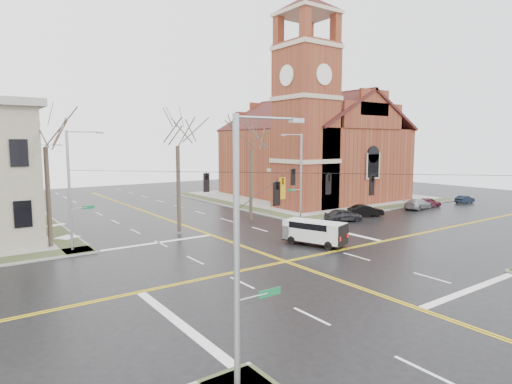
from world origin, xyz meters
TOP-DOWN VIEW (x-y plane):
  - ground at (0.00, 0.00)m, footprint 120.00×120.00m
  - sidewalks at (0.00, 0.00)m, footprint 80.00×80.00m
  - road_markings at (0.00, 0.00)m, footprint 100.00×100.00m
  - church at (24.76, 24.78)m, footprint 24.28×27.48m
  - signal_pole_ne at (11.32, 11.50)m, footprint 2.75×0.22m
  - signal_pole_nw at (-11.32, 11.50)m, footprint 2.75×0.22m
  - signal_pole_sw at (-11.32, -11.50)m, footprint 2.75×0.22m
  - span_wires at (0.00, 0.00)m, footprint 23.02×23.02m
  - traffic_signals at (-0.00, -0.67)m, footprint 8.21×8.26m
  - streetlight_north_a at (-10.65, 28.00)m, footprint 2.30×0.20m
  - streetlight_north_b at (-10.65, 48.00)m, footprint 2.30×0.20m
  - cargo_van at (4.97, 2.65)m, footprint 3.54×5.37m
  - parked_car_a at (14.54, 8.22)m, footprint 4.27×2.88m
  - parked_car_b at (18.86, 8.90)m, footprint 4.21×2.79m
  - parked_car_c at (28.36, 8.63)m, footprint 4.67×2.25m
  - parked_car_d at (30.77, 8.81)m, footprint 3.85×1.92m
  - parked_car_e at (38.20, 8.05)m, footprint 3.21×1.22m
  - tree_nw_far at (-12.61, 13.69)m, footprint 4.00×4.00m
  - tree_nw_near at (-1.97, 12.90)m, footprint 4.00×4.00m
  - tree_ne at (6.68, 13.90)m, footprint 4.00×4.00m

SIDE VIEW (x-z plane):
  - ground at x=0.00m, z-range 0.00..0.00m
  - road_markings at x=0.00m, z-range 0.00..0.01m
  - sidewalks at x=0.00m, z-range -0.01..0.16m
  - parked_car_e at x=38.20m, z-range 0.00..1.05m
  - parked_car_d at x=30.77m, z-range 0.00..1.26m
  - parked_car_c at x=28.36m, z-range 0.00..1.31m
  - parked_car_b at x=18.86m, z-range 0.00..1.31m
  - parked_car_a at x=14.54m, z-range 0.00..1.35m
  - cargo_van at x=4.97m, z-range 0.17..2.09m
  - streetlight_north_a at x=-10.65m, z-range 0.47..8.47m
  - streetlight_north_b at x=-10.65m, z-range 0.47..8.47m
  - signal_pole_ne at x=11.32m, z-range 0.45..9.45m
  - signal_pole_nw at x=-11.32m, z-range 0.45..9.45m
  - signal_pole_sw at x=-11.32m, z-range 0.45..9.45m
  - traffic_signals at x=0.00m, z-range 4.80..6.10m
  - span_wires at x=0.00m, z-range 6.18..6.22m
  - tree_ne at x=6.68m, z-range 2.50..13.65m
  - tree_nw_far at x=-12.61m, z-range 2.60..14.25m
  - church at x=24.76m, z-range -5.32..22.18m
  - tree_nw_near at x=-1.97m, z-range 2.62..14.31m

